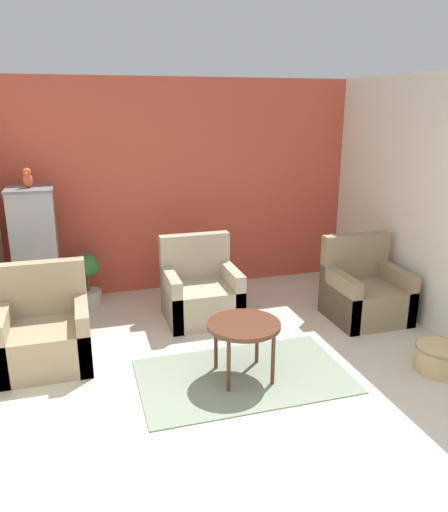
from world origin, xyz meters
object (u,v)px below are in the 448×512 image
Objects in this scene: coffee_table at (244,329)px; potted_plant at (88,277)px; armchair_left at (45,335)px; parrot at (28,178)px; armchair_right at (365,294)px; armchair_middle at (201,294)px; wicker_basket at (440,357)px; birdcage at (36,254)px.

potted_plant is (-1.28, 2.18, -0.12)m from coffee_table.
armchair_left reaches higher than potted_plant.
coffee_table is 2.94m from parrot.
parrot is (-3.58, 1.15, 1.31)m from armchair_right.
armchair_middle reaches higher than wicker_basket.
armchair_left is 0.62× the size of birdcage.
armchair_left is 2.06× the size of wicker_basket.
armchair_right is at bearing -17.71° from birdcage.
potted_plant is at bearing 156.56° from armchair_right.
wicker_basket is at bearing -40.30° from potted_plant.
armchair_left is 1.78m from armchair_middle.
armchair_left reaches higher than wicker_basket.
potted_plant reaches higher than coffee_table.
wicker_basket is at bearing -18.86° from armchair_left.
wicker_basket is at bearing -33.93° from parrot.
armchair_right is at bearing -17.74° from parrot.
armchair_middle is (-1.81, 0.54, 0.00)m from armchair_right.
coffee_table reaches higher than wicker_basket.
wicker_basket is at bearing -33.91° from birdcage.
armchair_right is 3.98m from parrot.
wicker_basket is (3.60, -2.42, -0.61)m from birdcage.
armchair_middle is 1.93m from birdcage.
wicker_basket is at bearing -13.13° from coffee_table.
birdcage is at bearing -90.00° from parrot.
armchair_left is 1.31m from birdcage.
coffee_table is 1.43× the size of wicker_basket.
wicker_basket is (3.60, -2.42, -1.47)m from parrot.
parrot reaches higher than armchair_left.
armchair_right is 3.79m from birdcage.
parrot is 0.49× the size of wicker_basket.
armchair_middle reaches higher than potted_plant.
armchair_middle is 2.58m from wicker_basket.
armchair_middle is 2.06× the size of wicker_basket.
potted_plant is at bearing 147.68° from armchair_middle.
birdcage reaches higher than coffee_table.
birdcage is 3.30× the size of wicker_basket.
armchair_left is 4.24× the size of parrot.
armchair_right is 2.06× the size of wicker_basket.
birdcage reaches higher than wicker_basket.
birdcage is at bearing 146.09° from wicker_basket.
parrot reaches higher than wicker_basket.
parrot is at bearing -162.33° from potted_plant.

